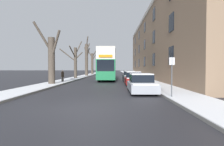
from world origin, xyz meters
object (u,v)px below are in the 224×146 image
bare_tree_left_1 (75,61)px  pedestrian_left_sidewalk (63,76)px  bare_tree_left_2 (87,59)px  parked_car_2 (129,76)px  parked_car_0 (141,84)px  street_sign_post (172,75)px  bare_tree_left_3 (92,63)px  oncoming_van (102,71)px  bare_tree_left_0 (51,58)px  parked_car_1 (133,79)px  double_decker_bus (107,63)px

bare_tree_left_1 → pedestrian_left_sidewalk: bearing=-88.7°
bare_tree_left_2 → parked_car_2: 18.92m
parked_car_0 → street_sign_post: size_ratio=1.69×
bare_tree_left_3 → street_sign_post: bearing=-76.2°
oncoming_van → street_sign_post: 36.07m
bare_tree_left_0 → pedestrian_left_sidewalk: (0.24, 3.27, -2.11)m
bare_tree_left_2 → parked_car_2: bearing=-61.8°
bare_tree_left_2 → pedestrian_left_sidewalk: bearing=-89.9°
bare_tree_left_0 → bare_tree_left_2: size_ratio=0.73×
bare_tree_left_1 → bare_tree_left_2: (0.16, 11.07, 1.07)m
parked_car_0 → parked_car_2: parked_car_2 is taller
parked_car_1 → bare_tree_left_0: bearing=179.9°
parked_car_1 → parked_car_0: bearing=-90.0°
bare_tree_left_1 → parked_car_0: (8.94, -16.88, -2.43)m
bare_tree_left_0 → street_sign_post: (10.39, -8.66, -1.56)m
bare_tree_left_0 → bare_tree_left_2: bearing=89.4°
parked_car_1 → pedestrian_left_sidewalk: 9.36m
pedestrian_left_sidewalk → bare_tree_left_3: bearing=46.2°
bare_tree_left_3 → oncoming_van: bare_tree_left_3 is taller
bare_tree_left_1 → double_decker_bus: bearing=-26.2°
bare_tree_left_2 → bare_tree_left_0: bearing=-90.6°
bare_tree_left_0 → street_sign_post: size_ratio=2.68×
bare_tree_left_3 → parked_car_0: bare_tree_left_3 is taller
bare_tree_left_0 → oncoming_van: bearing=82.5°
double_decker_bus → parked_car_2: size_ratio=2.35×
bare_tree_left_3 → oncoming_van: (3.42, -6.53, -2.37)m
double_decker_bus → pedestrian_left_sidewalk: (-5.56, -4.99, -1.75)m
oncoming_van → pedestrian_left_sidewalk: (-3.28, -23.48, -0.27)m
bare_tree_left_0 → bare_tree_left_3: 33.29m
double_decker_bus → parked_car_0: double_decker_bus is taller
parked_car_2 → oncoming_van: (-5.48, 20.99, 0.47)m
oncoming_van → pedestrian_left_sidewalk: size_ratio=3.33×
bare_tree_left_1 → street_sign_post: 22.33m
bare_tree_left_3 → double_decker_bus: size_ratio=0.74×
parked_car_2 → oncoming_van: bearing=104.6°
parked_car_2 → pedestrian_left_sidewalk: (-8.76, -2.49, 0.20)m
bare_tree_left_1 → parked_car_1: bearing=-51.2°
pedestrian_left_sidewalk → bare_tree_left_0: bearing=-138.3°
bare_tree_left_2 → bare_tree_left_3: bearing=90.6°
parked_car_1 → oncoming_van: (-5.48, 26.77, 0.48)m
bare_tree_left_2 → parked_car_1: size_ratio=2.34×
double_decker_bus → oncoming_van: (-2.28, 18.49, -1.48)m
bare_tree_left_0 → bare_tree_left_3: size_ratio=0.87×
bare_tree_left_1 → street_sign_post: bare_tree_left_1 is taller
parked_car_0 → parked_car_1: bearing=90.0°
pedestrian_left_sidewalk → double_decker_bus: bearing=-2.2°
bare_tree_left_2 → parked_car_0: size_ratio=2.18×
bare_tree_left_0 → parked_car_0: bearing=-32.8°
bare_tree_left_1 → street_sign_post: size_ratio=2.69×
bare_tree_left_3 → bare_tree_left_0: bearing=-90.2°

